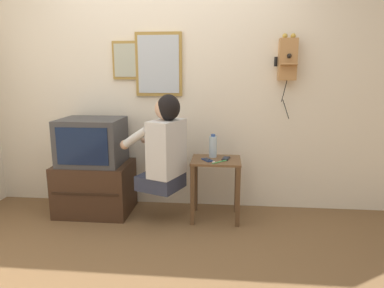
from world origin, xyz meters
TOP-DOWN VIEW (x-y plane):
  - ground_plane at (0.00, 0.00)m, footprint 14.00×14.00m
  - wall_back at (0.00, 1.20)m, footprint 6.80×0.05m
  - side_table at (0.46, 0.83)m, footprint 0.47×0.39m
  - person at (-0.01, 0.70)m, footprint 0.61×0.54m
  - tv_stand at (-0.76, 0.86)m, footprint 0.72×0.54m
  - television at (-0.76, 0.86)m, footprint 0.60×0.49m
  - wall_phone_antique at (1.13, 1.11)m, footprint 0.21×0.18m
  - framed_picture at (-0.46, 1.16)m, footprint 0.29×0.03m
  - wall_mirror at (-0.13, 1.15)m, footprint 0.47×0.03m
  - cell_phone_held at (0.38, 0.78)m, footprint 0.12×0.14m
  - cell_phone_spare at (0.56, 0.85)m, footprint 0.08×0.13m
  - water_bottle at (0.43, 0.92)m, footprint 0.08×0.08m
  - toothbrush at (0.49, 0.71)m, footprint 0.13×0.13m

SIDE VIEW (x-z plane):
  - ground_plane at x=0.00m, z-range 0.00..0.00m
  - tv_stand at x=-0.76m, z-range 0.00..0.51m
  - side_table at x=0.46m, z-range 0.14..0.74m
  - cell_phone_held at x=0.38m, z-range 0.59..0.61m
  - cell_phone_spare at x=0.56m, z-range 0.59..0.61m
  - toothbrush at x=0.49m, z-range 0.59..0.61m
  - water_bottle at x=0.43m, z-range 0.59..0.81m
  - television at x=-0.76m, z-range 0.51..0.96m
  - person at x=-0.01m, z-range 0.30..1.19m
  - wall_back at x=0.00m, z-range 0.00..2.55m
  - wall_mirror at x=-0.13m, z-range 1.17..1.80m
  - framed_picture at x=-0.46m, z-range 1.33..1.71m
  - wall_phone_antique at x=1.13m, z-range 1.12..1.93m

